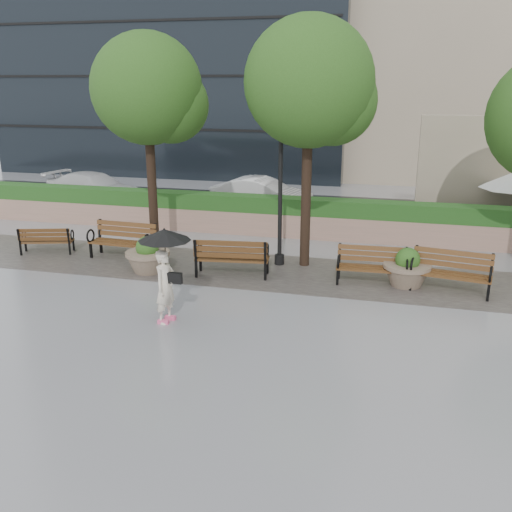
% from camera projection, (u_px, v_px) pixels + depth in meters
% --- Properties ---
extents(ground, '(100.00, 100.00, 0.00)m').
position_uv_depth(ground, '(220.00, 309.00, 13.47)').
color(ground, gray).
rests_on(ground, ground).
extents(cobble_strip, '(28.00, 3.20, 0.01)m').
position_uv_depth(cobble_strip, '(252.00, 270.00, 16.25)').
color(cobble_strip, '#383330').
rests_on(cobble_strip, ground).
extents(hedge_wall, '(24.00, 0.80, 1.35)m').
position_uv_depth(hedge_wall, '(281.00, 216.00, 19.76)').
color(hedge_wall, '#A67B6B').
rests_on(hedge_wall, ground).
extents(asphalt_street, '(40.00, 7.00, 0.00)m').
position_uv_depth(asphalt_street, '(301.00, 211.00, 23.66)').
color(asphalt_street, black).
rests_on(asphalt_street, ground).
extents(bench_0, '(1.68, 1.05, 0.85)m').
position_uv_depth(bench_0, '(47.00, 246.00, 17.77)').
color(bench_0, brown).
rests_on(bench_0, ground).
extents(bench_1, '(2.04, 0.90, 1.07)m').
position_uv_depth(bench_1, '(123.00, 248.00, 17.27)').
color(bench_1, brown).
rests_on(bench_1, ground).
extents(bench_2, '(2.09, 1.04, 1.07)m').
position_uv_depth(bench_2, '(232.00, 265.00, 15.69)').
color(bench_2, brown).
rests_on(bench_2, ground).
extents(bench_3, '(1.87, 0.81, 0.98)m').
position_uv_depth(bench_3, '(371.00, 274.00, 15.06)').
color(bench_3, brown).
rests_on(bench_3, ground).
extents(bench_4, '(2.05, 1.09, 1.05)m').
position_uv_depth(bench_4, '(450.00, 281.00, 14.47)').
color(bench_4, brown).
rests_on(bench_4, ground).
extents(planter_left, '(1.24, 1.24, 1.04)m').
position_uv_depth(planter_left, '(148.00, 258.00, 15.98)').
color(planter_left, '#7F6B56').
rests_on(planter_left, ground).
extents(planter_right, '(1.23, 1.23, 1.04)m').
position_uv_depth(planter_right, '(407.00, 271.00, 14.91)').
color(planter_right, '#7F6B56').
rests_on(planter_right, ground).
extents(lamppost, '(0.28, 0.28, 4.34)m').
position_uv_depth(lamppost, '(280.00, 200.00, 16.20)').
color(lamppost, black).
rests_on(lamppost, ground).
extents(tree_0, '(3.38, 3.27, 6.58)m').
position_uv_depth(tree_0, '(153.00, 94.00, 16.80)').
color(tree_0, black).
rests_on(tree_0, ground).
extents(tree_1, '(3.57, 3.50, 6.88)m').
position_uv_depth(tree_1, '(315.00, 88.00, 15.27)').
color(tree_1, black).
rests_on(tree_1, ground).
extents(car_left, '(4.88, 2.75, 1.34)m').
position_uv_depth(car_left, '(95.00, 188.00, 24.85)').
color(car_left, silver).
rests_on(car_left, ground).
extents(car_right, '(4.34, 2.02, 1.38)m').
position_uv_depth(car_right, '(262.00, 195.00, 23.38)').
color(car_right, silver).
rests_on(car_right, ground).
extents(pedestrian, '(1.16, 1.16, 2.12)m').
position_uv_depth(pedestrian, '(165.00, 266.00, 12.44)').
color(pedestrian, beige).
rests_on(pedestrian, ground).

